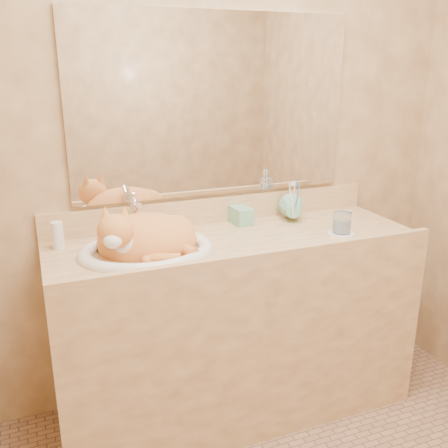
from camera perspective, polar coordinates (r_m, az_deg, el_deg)
name	(u,v)px	position (r m, az deg, el deg)	size (l,w,h in m)	color
wall_back	(214,137)	(2.31, -1.17, 9.86)	(2.40, 0.02, 2.50)	olive
vanity_counter	(236,326)	(2.33, 1.36, -11.60)	(1.60, 0.55, 0.85)	#A07548
mirror	(215,106)	(2.28, -1.08, 13.31)	(1.30, 0.02, 0.80)	white
sink_basin	(146,233)	(1.99, -8.92, -0.99)	(0.53, 0.44, 0.17)	white
faucet	(135,217)	(2.18, -10.12, 0.81)	(0.05, 0.13, 0.18)	silver
cat	(143,236)	(2.01, -9.20, -1.38)	(0.40, 0.33, 0.22)	orange
soap_dispenser	(247,208)	(2.29, 2.69, 1.79)	(0.08, 0.08, 0.18)	#73B899
toothbrush_cup	(294,212)	(2.36, 7.97, 1.32)	(0.12, 0.12, 0.11)	#73B899
toothbrushes	(294,199)	(2.34, 8.04, 2.89)	(0.03, 0.03, 0.21)	white
saucer	(341,234)	(2.26, 13.23, -1.09)	(0.12, 0.12, 0.01)	white
water_glass	(342,223)	(2.24, 13.33, 0.16)	(0.08, 0.08, 0.09)	white
lotion_bottle	(58,235)	(2.13, -18.49, -1.25)	(0.05, 0.05, 0.11)	white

